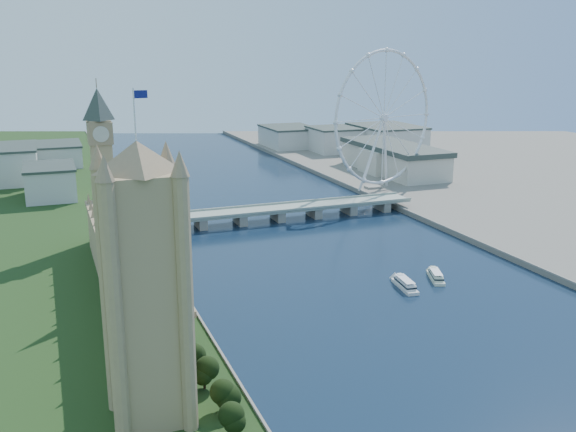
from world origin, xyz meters
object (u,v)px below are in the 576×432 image
tour_boat_near (405,288)px  tour_boat_far (436,280)px  victoria_tower (144,277)px  london_eye (384,118)px

tour_boat_near → tour_boat_far: tour_boat_near is taller
tour_boat_near → victoria_tower: bearing=-143.2°
victoria_tower → london_eye: london_eye is taller
victoria_tower → london_eye: size_ratio=0.90×
london_eye → tour_boat_far: size_ratio=4.92×
tour_boat_near → tour_boat_far: bearing=20.9°
tour_boat_near → tour_boat_far: size_ratio=1.06×
victoria_tower → tour_boat_far: size_ratio=4.43×
london_eye → tour_boat_far: london_eye is taller
tour_boat_near → london_eye: bearing=71.8°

